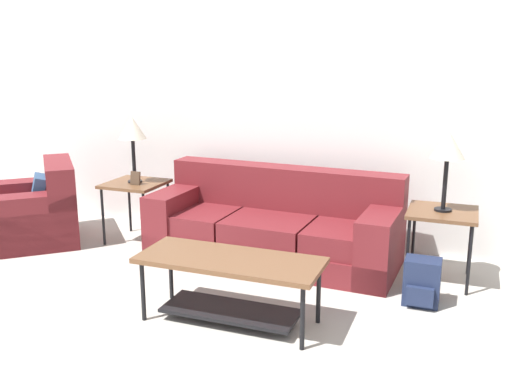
{
  "coord_description": "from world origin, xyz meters",
  "views": [
    {
      "loc": [
        1.47,
        -1.24,
        1.88
      ],
      "look_at": [
        -0.07,
        2.82,
        0.8
      ],
      "focal_mm": 40.0,
      "sensor_mm": 36.0,
      "label": 1
    }
  ],
  "objects_px": {
    "side_table_left": "(135,188)",
    "armchair": "(33,213)",
    "side_table_right": "(442,218)",
    "backpack": "(422,282)",
    "table_lamp_left": "(132,130)",
    "coffee_table": "(230,275)",
    "table_lamp_right": "(448,147)",
    "couch": "(274,227)"
  },
  "relations": [
    {
      "from": "couch",
      "to": "coffee_table",
      "type": "bearing_deg",
      "value": -84.47
    },
    {
      "from": "backpack",
      "to": "coffee_table",
      "type": "bearing_deg",
      "value": -148.01
    },
    {
      "from": "side_table_left",
      "to": "backpack",
      "type": "bearing_deg",
      "value": -10.69
    },
    {
      "from": "coffee_table",
      "to": "table_lamp_left",
      "type": "bearing_deg",
      "value": 140.54
    },
    {
      "from": "coffee_table",
      "to": "side_table_right",
      "type": "distance_m",
      "value": 1.88
    },
    {
      "from": "coffee_table",
      "to": "table_lamp_right",
      "type": "relative_size",
      "value": 1.98
    },
    {
      "from": "armchair",
      "to": "table_lamp_right",
      "type": "distance_m",
      "value": 4.01
    },
    {
      "from": "side_table_left",
      "to": "backpack",
      "type": "relative_size",
      "value": 1.69
    },
    {
      "from": "couch",
      "to": "side_table_left",
      "type": "bearing_deg",
      "value": -179.48
    },
    {
      "from": "side_table_left",
      "to": "table_lamp_right",
      "type": "xyz_separation_m",
      "value": [
        2.93,
        -0.0,
        0.58
      ]
    },
    {
      "from": "armchair",
      "to": "side_table_right",
      "type": "xyz_separation_m",
      "value": [
        3.9,
        0.38,
        0.26
      ]
    },
    {
      "from": "side_table_left",
      "to": "side_table_right",
      "type": "height_order",
      "value": "same"
    },
    {
      "from": "armchair",
      "to": "table_lamp_left",
      "type": "bearing_deg",
      "value": 21.28
    },
    {
      "from": "armchair",
      "to": "backpack",
      "type": "height_order",
      "value": "armchair"
    },
    {
      "from": "table_lamp_right",
      "to": "backpack",
      "type": "height_order",
      "value": "table_lamp_right"
    },
    {
      "from": "couch",
      "to": "armchair",
      "type": "bearing_deg",
      "value": -170.85
    },
    {
      "from": "side_table_left",
      "to": "table_lamp_left",
      "type": "xyz_separation_m",
      "value": [
        0.0,
        -0.0,
        0.58
      ]
    },
    {
      "from": "side_table_left",
      "to": "table_lamp_right",
      "type": "height_order",
      "value": "table_lamp_right"
    },
    {
      "from": "coffee_table",
      "to": "table_lamp_left",
      "type": "distance_m",
      "value": 2.21
    },
    {
      "from": "couch",
      "to": "table_lamp_left",
      "type": "distance_m",
      "value": 1.69
    },
    {
      "from": "table_lamp_left",
      "to": "table_lamp_right",
      "type": "bearing_deg",
      "value": 0.0
    },
    {
      "from": "couch",
      "to": "coffee_table",
      "type": "distance_m",
      "value": 1.33
    },
    {
      "from": "couch",
      "to": "side_table_right",
      "type": "xyz_separation_m",
      "value": [
        1.46,
        -0.01,
        0.25
      ]
    },
    {
      "from": "couch",
      "to": "side_table_left",
      "type": "xyz_separation_m",
      "value": [
        -1.46,
        -0.01,
        0.25
      ]
    },
    {
      "from": "table_lamp_right",
      "to": "couch",
      "type": "bearing_deg",
      "value": 179.48
    },
    {
      "from": "side_table_right",
      "to": "table_lamp_right",
      "type": "height_order",
      "value": "table_lamp_right"
    },
    {
      "from": "table_lamp_left",
      "to": "backpack",
      "type": "xyz_separation_m",
      "value": [
        2.84,
        -0.54,
        -0.96
      ]
    },
    {
      "from": "side_table_left",
      "to": "armchair",
      "type": "bearing_deg",
      "value": -158.72
    },
    {
      "from": "armchair",
      "to": "side_table_right",
      "type": "height_order",
      "value": "armchair"
    },
    {
      "from": "side_table_right",
      "to": "backpack",
      "type": "bearing_deg",
      "value": -99.51
    },
    {
      "from": "armchair",
      "to": "table_lamp_right",
      "type": "relative_size",
      "value": 2.0
    },
    {
      "from": "coffee_table",
      "to": "table_lamp_left",
      "type": "xyz_separation_m",
      "value": [
        -1.59,
        1.31,
        0.78
      ]
    },
    {
      "from": "armchair",
      "to": "side_table_left",
      "type": "distance_m",
      "value": 1.08
    },
    {
      "from": "coffee_table",
      "to": "table_lamp_right",
      "type": "distance_m",
      "value": 2.03
    },
    {
      "from": "coffee_table",
      "to": "table_lamp_left",
      "type": "height_order",
      "value": "table_lamp_left"
    },
    {
      "from": "armchair",
      "to": "table_lamp_right",
      "type": "bearing_deg",
      "value": 5.56
    },
    {
      "from": "armchair",
      "to": "coffee_table",
      "type": "relative_size",
      "value": 1.01
    },
    {
      "from": "couch",
      "to": "table_lamp_left",
      "type": "relative_size",
      "value": 3.51
    },
    {
      "from": "couch",
      "to": "table_lamp_right",
      "type": "distance_m",
      "value": 1.68
    },
    {
      "from": "side_table_left",
      "to": "table_lamp_left",
      "type": "relative_size",
      "value": 0.93
    },
    {
      "from": "side_table_right",
      "to": "backpack",
      "type": "height_order",
      "value": "side_table_right"
    },
    {
      "from": "side_table_right",
      "to": "table_lamp_right",
      "type": "xyz_separation_m",
      "value": [
        -0.0,
        -0.0,
        0.58
      ]
    }
  ]
}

